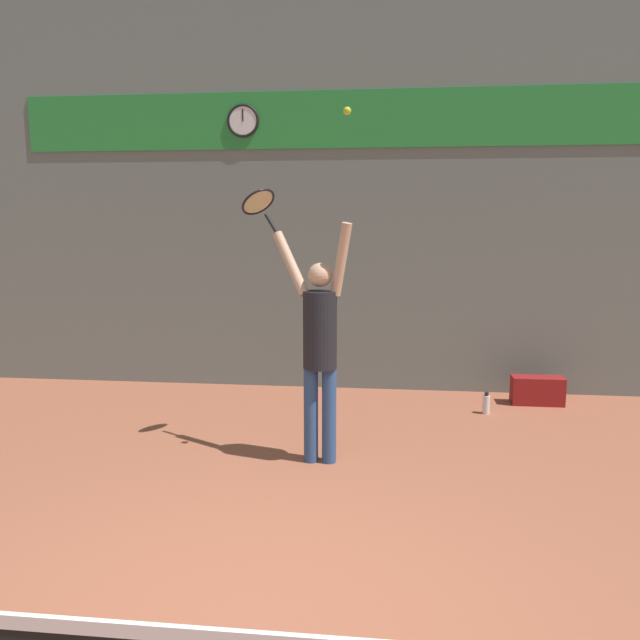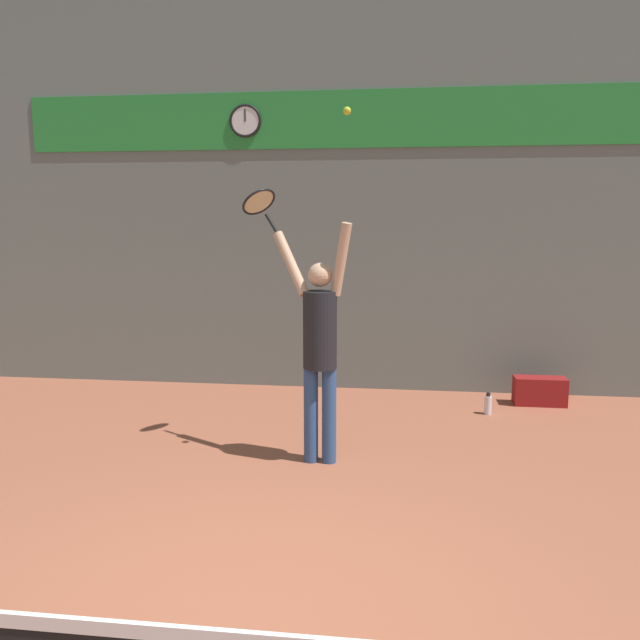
{
  "view_description": "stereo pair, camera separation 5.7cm",
  "coord_description": "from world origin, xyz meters",
  "px_view_note": "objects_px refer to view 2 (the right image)",
  "views": [
    {
      "loc": [
        0.75,
        -2.9,
        2.19
      ],
      "look_at": [
        0.14,
        2.51,
        1.32
      ],
      "focal_mm": 35.0,
      "sensor_mm": 36.0,
      "label": 1
    },
    {
      "loc": [
        0.81,
        -2.89,
        2.19
      ],
      "look_at": [
        0.14,
        2.51,
        1.32
      ],
      "focal_mm": 35.0,
      "sensor_mm": 36.0,
      "label": 2
    }
  ],
  "objects_px": {
    "tennis_ball": "(347,111)",
    "water_bottle": "(488,405)",
    "scoreboard_clock": "(245,121)",
    "equipment_bag": "(540,391)",
    "tennis_player": "(320,342)",
    "tennis_racket": "(260,204)"
  },
  "relations": [
    {
      "from": "tennis_ball",
      "to": "water_bottle",
      "type": "distance_m",
      "value": 3.74
    },
    {
      "from": "scoreboard_clock",
      "to": "equipment_bag",
      "type": "xyz_separation_m",
      "value": [
        3.65,
        -0.44,
        -3.25
      ]
    },
    {
      "from": "tennis_ball",
      "to": "equipment_bag",
      "type": "relative_size",
      "value": 0.11
    },
    {
      "from": "tennis_ball",
      "to": "water_bottle",
      "type": "relative_size",
      "value": 0.27
    },
    {
      "from": "tennis_player",
      "to": "tennis_racket",
      "type": "relative_size",
      "value": 4.96
    },
    {
      "from": "tennis_ball",
      "to": "tennis_player",
      "type": "bearing_deg",
      "value": 159.4
    },
    {
      "from": "scoreboard_clock",
      "to": "equipment_bag",
      "type": "bearing_deg",
      "value": -6.91
    },
    {
      "from": "scoreboard_clock",
      "to": "tennis_player",
      "type": "relative_size",
      "value": 0.19
    },
    {
      "from": "scoreboard_clock",
      "to": "tennis_ball",
      "type": "distance_m",
      "value": 3.03
    },
    {
      "from": "tennis_ball",
      "to": "equipment_bag",
      "type": "distance_m",
      "value": 4.23
    },
    {
      "from": "water_bottle",
      "to": "scoreboard_clock",
      "type": "bearing_deg",
      "value": 163.31
    },
    {
      "from": "scoreboard_clock",
      "to": "equipment_bag",
      "type": "relative_size",
      "value": 0.68
    },
    {
      "from": "tennis_racket",
      "to": "tennis_ball",
      "type": "height_order",
      "value": "tennis_ball"
    },
    {
      "from": "scoreboard_clock",
      "to": "equipment_bag",
      "type": "height_order",
      "value": "scoreboard_clock"
    },
    {
      "from": "scoreboard_clock",
      "to": "water_bottle",
      "type": "distance_m",
      "value": 4.54
    },
    {
      "from": "scoreboard_clock",
      "to": "tennis_player",
      "type": "xyz_separation_m",
      "value": [
        1.25,
        -2.53,
        -2.3
      ]
    },
    {
      "from": "scoreboard_clock",
      "to": "tennis_ball",
      "type": "height_order",
      "value": "scoreboard_clock"
    },
    {
      "from": "tennis_ball",
      "to": "tennis_racket",
      "type": "bearing_deg",
      "value": 150.6
    },
    {
      "from": "tennis_racket",
      "to": "water_bottle",
      "type": "xyz_separation_m",
      "value": [
        2.34,
        1.24,
        -2.23
      ]
    },
    {
      "from": "scoreboard_clock",
      "to": "tennis_racket",
      "type": "relative_size",
      "value": 0.94
    },
    {
      "from": "tennis_player",
      "to": "water_bottle",
      "type": "distance_m",
      "value": 2.58
    },
    {
      "from": "tennis_racket",
      "to": "water_bottle",
      "type": "relative_size",
      "value": 1.75
    }
  ]
}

